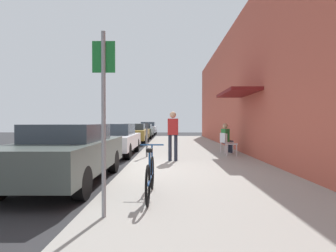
# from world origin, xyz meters

# --- Properties ---
(ground_plane) EXTENTS (60.00, 60.00, 0.00)m
(ground_plane) POSITION_xyz_m (0.00, 0.00, 0.00)
(ground_plane) COLOR #2D2D30
(sidewalk_slab) EXTENTS (4.50, 32.00, 0.12)m
(sidewalk_slab) POSITION_xyz_m (2.25, 2.00, 0.06)
(sidewalk_slab) COLOR #9E9B93
(sidewalk_slab) RESTS_ON ground_plane
(building_facade) EXTENTS (1.40, 32.00, 6.37)m
(building_facade) POSITION_xyz_m (4.65, 2.00, 3.18)
(building_facade) COLOR #BC5442
(building_facade) RESTS_ON ground_plane
(parked_car_0) EXTENTS (1.80, 4.40, 1.40)m
(parked_car_0) POSITION_xyz_m (-1.10, -1.31, 0.74)
(parked_car_0) COLOR #47514C
(parked_car_0) RESTS_ON ground_plane
(parked_car_1) EXTENTS (1.80, 4.40, 1.38)m
(parked_car_1) POSITION_xyz_m (-1.10, 4.08, 0.72)
(parked_car_1) COLOR silver
(parked_car_1) RESTS_ON ground_plane
(parked_car_2) EXTENTS (1.80, 4.40, 1.36)m
(parked_car_2) POSITION_xyz_m (-1.10, 10.37, 0.72)
(parked_car_2) COLOR #A58433
(parked_car_2) RESTS_ON ground_plane
(parked_car_3) EXTENTS (1.80, 4.40, 1.31)m
(parked_car_3) POSITION_xyz_m (-1.10, 16.30, 0.69)
(parked_car_3) COLOR #47514C
(parked_car_3) RESTS_ON ground_plane
(parked_car_4) EXTENTS (1.80, 4.40, 1.48)m
(parked_car_4) POSITION_xyz_m (-1.10, 22.26, 0.76)
(parked_car_4) COLOR silver
(parked_car_4) RESTS_ON ground_plane
(parking_meter) EXTENTS (0.12, 0.10, 1.32)m
(parking_meter) POSITION_xyz_m (0.45, 2.51, 0.89)
(parking_meter) COLOR slate
(parking_meter) RESTS_ON sidewalk_slab
(street_sign) EXTENTS (0.32, 0.06, 2.60)m
(street_sign) POSITION_xyz_m (0.40, -3.89, 1.64)
(street_sign) COLOR gray
(street_sign) RESTS_ON sidewalk_slab
(bicycle_0) EXTENTS (0.46, 1.71, 0.90)m
(bicycle_0) POSITION_xyz_m (0.98, -2.88, 0.48)
(bicycle_0) COLOR black
(bicycle_0) RESTS_ON sidewalk_slab
(cafe_chair_0) EXTENTS (0.54, 0.54, 0.87)m
(cafe_chair_0) POSITION_xyz_m (3.75, 2.98, 0.62)
(cafe_chair_0) COLOR silver
(cafe_chair_0) RESTS_ON sidewalk_slab
(cafe_chair_1) EXTENTS (0.56, 0.56, 0.87)m
(cafe_chair_1) POSITION_xyz_m (3.75, 3.85, 0.62)
(cafe_chair_1) COLOR silver
(cafe_chair_1) RESTS_ON sidewalk_slab
(seated_patron_1) EXTENTS (0.51, 0.47, 1.29)m
(seated_patron_1) POSITION_xyz_m (3.81, 3.87, 0.82)
(seated_patron_1) COLOR #232838
(seated_patron_1) RESTS_ON sidewalk_slab
(pedestrian_standing) EXTENTS (0.36, 0.22, 1.70)m
(pedestrian_standing) POSITION_xyz_m (1.44, 1.47, 1.12)
(pedestrian_standing) COLOR #232838
(pedestrian_standing) RESTS_ON sidewalk_slab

